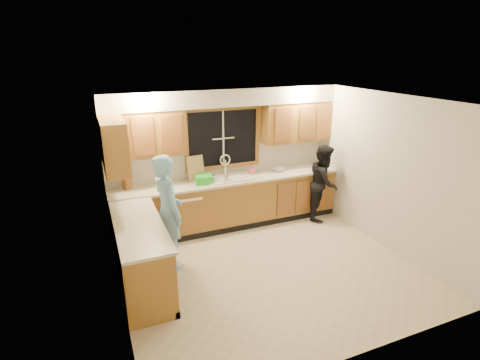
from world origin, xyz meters
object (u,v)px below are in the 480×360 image
(dishwasher, at_px, (185,212))
(woman, at_px, (324,182))
(knife_block, at_px, (127,182))
(soap_bottle, at_px, (252,169))
(sink, at_px, (229,181))
(dish_crate, at_px, (204,179))
(stove, at_px, (147,276))
(bowl, at_px, (278,169))
(man, at_px, (168,212))

(dishwasher, xyz_separation_m, woman, (2.64, -0.37, 0.32))
(knife_block, relative_size, soap_bottle, 1.34)
(sink, height_order, dish_crate, sink)
(stove, bearing_deg, dishwasher, 62.31)
(woman, relative_size, dish_crate, 4.85)
(knife_block, relative_size, bowl, 1.02)
(stove, xyz_separation_m, man, (0.49, 0.89, 0.42))
(knife_block, bearing_deg, bowl, -35.89)
(stove, bearing_deg, soap_bottle, 39.78)
(knife_block, bearing_deg, sink, -38.82)
(woman, bearing_deg, dishwasher, 123.50)
(dishwasher, bearing_deg, woman, -7.89)
(knife_block, relative_size, dish_crate, 0.79)
(dishwasher, height_order, stove, stove)
(man, bearing_deg, knife_block, 12.75)
(stove, bearing_deg, woman, 21.95)
(dishwasher, bearing_deg, man, -116.75)
(knife_block, bearing_deg, dishwasher, -44.30)
(dishwasher, height_order, knife_block, knife_block)
(sink, height_order, dishwasher, sink)
(stove, relative_size, dish_crate, 3.00)
(sink, relative_size, bowl, 3.71)
(dish_crate, bearing_deg, soap_bottle, 8.22)
(stove, bearing_deg, knife_block, 88.69)
(sink, bearing_deg, dish_crate, -172.94)
(dish_crate, xyz_separation_m, soap_bottle, (0.98, 0.14, 0.02))
(woman, distance_m, knife_block, 3.59)
(woman, xyz_separation_m, soap_bottle, (-1.30, 0.46, 0.28))
(knife_block, bearing_deg, stove, -125.17)
(dish_crate, bearing_deg, man, -133.23)
(dishwasher, relative_size, stove, 0.91)
(stove, xyz_separation_m, bowl, (2.83, 1.88, 0.50))
(dish_crate, bearing_deg, woman, -7.97)
(woman, bearing_deg, man, 141.56)
(man, distance_m, knife_block, 1.19)
(woman, xyz_separation_m, knife_block, (-3.54, 0.53, 0.31))
(man, bearing_deg, sink, -63.84)
(stove, height_order, soap_bottle, soap_bottle)
(sink, distance_m, stove, 2.60)
(dishwasher, xyz_separation_m, knife_block, (-0.90, 0.17, 0.63))
(stove, distance_m, knife_block, 2.06)
(man, bearing_deg, woman, -89.12)
(dishwasher, distance_m, soap_bottle, 1.47)
(dishwasher, relative_size, woman, 0.56)
(soap_bottle, bearing_deg, stove, -140.22)
(dishwasher, distance_m, man, 1.13)
(stove, distance_m, dish_crate, 2.26)
(man, relative_size, soap_bottle, 9.91)
(stove, bearing_deg, dish_crate, 53.43)
(sink, distance_m, man, 1.61)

